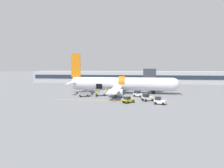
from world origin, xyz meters
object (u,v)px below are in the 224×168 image
baggage_tug_mid (147,98)px  baggage_tug_spare (138,94)px  baggage_cart_loading (101,94)px  ground_crew_driver (96,91)px  ground_crew_loader_a (115,92)px  airplane (120,84)px  ground_crew_loader_b (113,92)px  baggage_tug_lead (128,100)px  baggage_tug_rear (159,101)px  ground_crew_marshal (96,93)px  baggage_cart_queued (85,94)px  ground_crew_supervisor (116,94)px  ground_crew_helper (106,91)px  suitcase_on_tarmac_upright (92,94)px

baggage_tug_mid → baggage_tug_spare: size_ratio=0.91×
baggage_cart_loading → ground_crew_driver: (-2.06, 2.76, 0.33)m
baggage_cart_loading → ground_crew_loader_a: bearing=19.0°
airplane → ground_crew_loader_b: airplane is taller
baggage_tug_lead → baggage_tug_spare: bearing=76.5°
baggage_tug_rear → ground_crew_marshal: 16.46m
airplane → baggage_cart_queued: bearing=-139.1°
ground_crew_loader_b → ground_crew_supervisor: 5.13m
baggage_tug_lead → baggage_tug_spare: (2.13, 8.88, 0.06)m
baggage_tug_rear → ground_crew_helper: ground_crew_helper is taller
ground_crew_driver → ground_crew_marshal: 5.56m
baggage_tug_lead → baggage_tug_spare: 9.14m
airplane → baggage_tug_lead: 15.11m
baggage_cart_loading → ground_crew_loader_b: (2.89, 2.04, 0.30)m
baggage_tug_mid → suitcase_on_tarmac_upright: bearing=152.9°
ground_crew_helper → ground_crew_marshal: size_ratio=1.00×
baggage_tug_spare → baggage_cart_loading: baggage_tug_spare is taller
suitcase_on_tarmac_upright → baggage_cart_loading: bearing=-19.0°
baggage_tug_spare → ground_crew_loader_b: ground_crew_loader_b is taller
baggage_tug_rear → baggage_cart_queued: bearing=155.7°
ground_crew_driver → baggage_cart_loading: bearing=-53.2°
suitcase_on_tarmac_upright → ground_crew_marshal: bearing=-62.3°
baggage_cart_queued → ground_crew_loader_a: 8.02m
baggage_tug_spare → ground_crew_driver: ground_crew_driver is taller
baggage_tug_spare → baggage_cart_queued: bearing=-173.5°
ground_crew_loader_a → ground_crew_driver: bearing=164.3°
ground_crew_loader_a → ground_crew_loader_b: bearing=125.5°
baggage_tug_mid → ground_crew_supervisor: size_ratio=1.61×
baggage_tug_spare → ground_crew_driver: bearing=165.2°
baggage_tug_rear → ground_crew_loader_a: size_ratio=1.43×
ground_crew_supervisor → ground_crew_marshal: bearing=177.0°
baggage_tug_rear → ground_crew_driver: (-16.08, 12.75, 0.23)m
ground_crew_supervisor → suitcase_on_tarmac_upright: bearing=151.2°
baggage_cart_queued → ground_crew_marshal: 3.30m
ground_crew_loader_a → baggage_tug_mid: bearing=-42.9°
baggage_tug_mid → baggage_cart_loading: baggage_tug_mid is taller
airplane → ground_crew_helper: 4.94m
baggage_cart_queued → ground_crew_driver: ground_crew_driver is taller
ground_crew_marshal → ground_crew_loader_a: bearing=42.4°
airplane → ground_crew_driver: bearing=-158.1°
baggage_tug_mid → ground_crew_helper: bearing=140.2°
baggage_tug_rear → ground_crew_marshal: (-14.72, 7.36, 0.31)m
ground_crew_marshal → baggage_tug_mid: bearing=-16.9°
airplane → ground_crew_loader_a: airplane is taller
ground_crew_marshal → baggage_tug_spare: bearing=12.3°
ground_crew_loader_a → ground_crew_loader_b: 1.03m
baggage_tug_lead → ground_crew_loader_a: bearing=111.5°
baggage_cart_loading → baggage_cart_queued: 4.34m
baggage_tug_lead → baggage_cart_loading: bearing=129.4°
ground_crew_loader_b → ground_crew_driver: 5.00m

